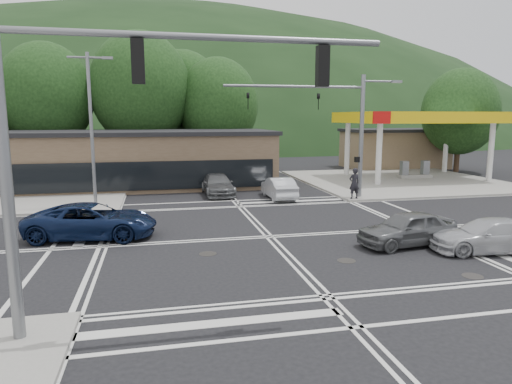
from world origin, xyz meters
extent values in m
plane|color=black|center=(0.00, 0.00, 0.00)|extent=(120.00, 120.00, 0.00)
cube|color=gray|center=(15.00, 15.00, 0.07)|extent=(16.00, 16.00, 0.15)
cube|color=gray|center=(-15.00, 15.00, 0.07)|extent=(16.00, 16.00, 0.15)
cylinder|color=silver|center=(12.00, 13.00, 2.50)|extent=(0.44, 0.44, 5.00)
cylinder|color=silver|center=(12.00, 19.00, 2.50)|extent=(0.44, 0.44, 5.00)
cylinder|color=silver|center=(22.00, 13.00, 2.50)|extent=(0.44, 0.44, 5.00)
cylinder|color=silver|center=(22.00, 19.00, 2.50)|extent=(0.44, 0.44, 5.00)
cube|color=silver|center=(17.00, 16.00, 5.30)|extent=(12.00, 8.00, 0.60)
cube|color=yellow|center=(17.00, 12.00, 5.30)|extent=(12.20, 0.25, 0.90)
cube|color=yellow|center=(17.00, 20.00, 5.30)|extent=(12.20, 0.25, 0.90)
cube|color=yellow|center=(11.00, 16.00, 5.30)|extent=(0.25, 8.20, 0.90)
cube|color=yellow|center=(23.00, 16.00, 5.30)|extent=(0.25, 8.20, 0.90)
cube|color=red|center=(11.50, 11.85, 5.30)|extent=(1.40, 0.12, 0.90)
cube|color=gray|center=(17.00, 16.00, 0.25)|extent=(3.00, 1.00, 0.30)
cube|color=slate|center=(16.00, 16.00, 0.95)|extent=(0.60, 0.50, 1.30)
cube|color=slate|center=(18.00, 16.00, 0.95)|extent=(0.60, 0.50, 1.30)
cube|color=#846B4F|center=(20.00, 25.00, 1.90)|extent=(10.00, 6.00, 3.80)
cube|color=brown|center=(-8.00, 17.00, 2.00)|extent=(24.00, 8.00, 4.00)
ellipsoid|color=black|center=(0.00, 90.00, 0.00)|extent=(252.00, 126.00, 140.00)
cylinder|color=#382619|center=(-14.00, 24.00, 2.42)|extent=(0.50, 0.50, 4.84)
ellipsoid|color=black|center=(-14.00, 24.00, 7.15)|extent=(8.00, 8.00, 9.20)
cylinder|color=#382619|center=(-6.00, 24.00, 2.64)|extent=(0.50, 0.50, 5.28)
ellipsoid|color=black|center=(-6.00, 24.00, 7.80)|extent=(9.00, 9.00, 10.35)
cylinder|color=#382619|center=(1.00, 24.00, 2.20)|extent=(0.50, 0.50, 4.40)
ellipsoid|color=black|center=(1.00, 24.00, 6.50)|extent=(7.60, 7.60, 8.74)
cylinder|color=#382619|center=(-2.00, 28.00, 2.42)|extent=(0.50, 0.50, 4.84)
ellipsoid|color=black|center=(-2.00, 28.00, 7.15)|extent=(8.40, 8.40, 9.66)
cylinder|color=#382619|center=(24.00, 20.00, 1.98)|extent=(0.50, 0.50, 3.96)
ellipsoid|color=black|center=(24.00, 20.00, 5.85)|extent=(7.20, 7.20, 8.28)
cylinder|color=slate|center=(-8.50, 9.00, 4.50)|extent=(0.20, 0.20, 9.00)
cylinder|color=slate|center=(-8.50, 9.00, 8.70)|extent=(2.20, 0.12, 0.12)
cube|color=slate|center=(-7.40, 9.00, 8.70)|extent=(0.60, 0.25, 0.15)
cylinder|color=slate|center=(8.20, 8.20, 4.00)|extent=(0.28, 0.28, 8.00)
cylinder|color=slate|center=(3.70, 8.20, 7.20)|extent=(9.00, 0.16, 0.16)
imported|color=black|center=(5.20, 8.20, 6.30)|extent=(0.16, 0.20, 1.00)
imported|color=black|center=(0.70, 8.20, 6.30)|extent=(0.16, 0.20, 1.00)
cylinder|color=slate|center=(9.40, 8.20, 7.60)|extent=(2.40, 0.12, 0.12)
cube|color=slate|center=(10.50, 8.20, 7.60)|extent=(0.70, 0.30, 0.15)
cube|color=black|center=(7.95, 8.20, 2.60)|extent=(0.25, 0.30, 0.35)
cylinder|color=slate|center=(-8.20, -8.20, 4.00)|extent=(0.28, 0.28, 8.00)
cylinder|color=slate|center=(-3.70, -8.20, 7.20)|extent=(9.00, 0.16, 0.16)
cube|color=black|center=(-5.20, -8.20, 6.60)|extent=(0.30, 0.25, 1.00)
cube|color=black|center=(-0.70, -8.20, 6.60)|extent=(0.30, 0.25, 1.00)
imported|color=#0D1939|center=(-7.75, 1.52, 0.78)|extent=(5.91, 3.34, 1.56)
imported|color=#595B5E|center=(5.32, -2.59, 0.73)|extent=(4.47, 2.31, 1.45)
imported|color=#B1B3B9|center=(8.00, -4.11, 0.66)|extent=(4.80, 2.56, 1.32)
imported|color=silver|center=(3.02, 9.45, 0.71)|extent=(1.50, 4.30, 1.42)
imported|color=white|center=(2.28, 17.10, 0.80)|extent=(2.49, 4.91, 1.60)
imported|color=#535658|center=(-0.76, 11.69, 0.71)|extent=(2.04, 4.89, 1.41)
imported|color=black|center=(7.50, 7.50, 1.14)|extent=(0.77, 0.55, 1.98)
camera|label=1|loc=(-4.87, -19.37, 5.34)|focal=32.00mm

